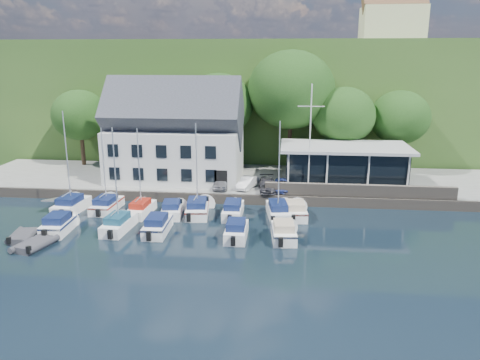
{
  "coord_description": "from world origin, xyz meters",
  "views": [
    {
      "loc": [
        5.0,
        -32.41,
        14.1
      ],
      "look_at": [
        0.78,
        9.0,
        2.99
      ],
      "focal_mm": 35.0,
      "sensor_mm": 36.0,
      "label": 1
    }
  ],
  "objects": [
    {
      "name": "tree_4",
      "position": [
        11.32,
        21.37,
        5.88
      ],
      "size": [
        7.14,
        7.14,
        9.76
      ],
      "primitive_type": null,
      "color": "#18340F",
      "rests_on": "quay"
    },
    {
      "name": "tree_5",
      "position": [
        17.77,
        22.6,
        5.66
      ],
      "size": [
        6.82,
        6.82,
        9.32
      ],
      "primitive_type": null,
      "color": "#18340F",
      "rests_on": "quay"
    },
    {
      "name": "boat_r1_7",
      "position": [
        5.88,
        7.77,
        0.75
      ],
      "size": [
        2.55,
        5.7,
        1.49
      ],
      "primitive_type": null,
      "rotation": [
        0.0,
        0.0,
        0.08
      ],
      "color": "white",
      "rests_on": "ground"
    },
    {
      "name": "boat_r1_1",
      "position": [
        -11.68,
        7.86,
        4.28
      ],
      "size": [
        2.31,
        6.1,
        8.56
      ],
      "primitive_type": null,
      "rotation": [
        0.0,
        0.0,
        -0.04
      ],
      "color": "white",
      "rests_on": "ground"
    },
    {
      "name": "car_dgrey",
      "position": [
        3.18,
        12.72,
        1.61
      ],
      "size": [
        2.09,
        4.32,
        1.21
      ],
      "primitive_type": "imported",
      "rotation": [
        0.0,
        0.0,
        0.1
      ],
      "color": "#302F34",
      "rests_on": "quay"
    },
    {
      "name": "dinghy_1",
      "position": [
        -13.79,
        -1.29,
        0.38
      ],
      "size": [
        2.72,
        3.66,
        0.76
      ],
      "primitive_type": null,
      "rotation": [
        0.0,
        0.0,
        -0.25
      ],
      "color": "#36373C",
      "rests_on": "ground"
    },
    {
      "name": "boat_r1_3",
      "position": [
        -5.22,
        7.04,
        0.71
      ],
      "size": [
        2.57,
        5.49,
        1.43
      ],
      "primitive_type": null,
      "rotation": [
        0.0,
        0.0,
        0.14
      ],
      "color": "white",
      "rests_on": "ground"
    },
    {
      "name": "quay",
      "position": [
        0.0,
        17.5,
        0.5
      ],
      "size": [
        60.0,
        13.0,
        1.0
      ],
      "primitive_type": "cube",
      "color": "gray",
      "rests_on": "ground"
    },
    {
      "name": "quay_face",
      "position": [
        0.0,
        11.0,
        0.5
      ],
      "size": [
        60.0,
        0.3,
        1.0
      ],
      "primitive_type": "cube",
      "color": "#60574D",
      "rests_on": "ground"
    },
    {
      "name": "boat_r2_2",
      "position": [
        -5.38,
        2.75,
        0.78
      ],
      "size": [
        2.07,
        5.97,
        1.55
      ],
      "primitive_type": null,
      "rotation": [
        0.0,
        0.0,
        0.03
      ],
      "color": "white",
      "rests_on": "ground"
    },
    {
      "name": "tree_1",
      "position": [
        -11.4,
        21.42,
        6.37
      ],
      "size": [
        7.85,
        7.85,
        10.73
      ],
      "primitive_type": null,
      "color": "#18340F",
      "rests_on": "quay"
    },
    {
      "name": "gangway",
      "position": [
        -16.5,
        9.0,
        0.0
      ],
      "size": [
        1.2,
        6.0,
        1.4
      ],
      "primitive_type": null,
      "color": "silver",
      "rests_on": "ground"
    },
    {
      "name": "flagpole",
      "position": [
        7.2,
        12.64,
        6.27
      ],
      "size": [
        2.53,
        0.2,
        10.55
      ],
      "primitive_type": null,
      "color": "silver",
      "rests_on": "quay"
    },
    {
      "name": "boat_r1_5",
      "position": [
        0.31,
        7.48,
        0.74
      ],
      "size": [
        1.87,
        6.24,
        1.48
      ],
      "primitive_type": null,
      "rotation": [
        0.0,
        0.0,
        0.01
      ],
      "color": "white",
      "rests_on": "ground"
    },
    {
      "name": "hillside",
      "position": [
        0.0,
        62.0,
        8.0
      ],
      "size": [
        160.0,
        75.0,
        16.0
      ],
      "primitive_type": "cube",
      "color": "#2E4F1D",
      "rests_on": "ground"
    },
    {
      "name": "car_blue",
      "position": [
        4.62,
        12.91,
        1.59
      ],
      "size": [
        1.8,
        3.62,
        1.19
      ],
      "primitive_type": "imported",
      "rotation": [
        0.0,
        0.0,
        -0.13
      ],
      "color": "navy",
      "rests_on": "quay"
    },
    {
      "name": "ground",
      "position": [
        0.0,
        0.0,
        0.0
      ],
      "size": [
        180.0,
        180.0,
        0.0
      ],
      "primitive_type": "plane",
      "color": "black",
      "rests_on": "ground"
    },
    {
      "name": "harbor_building",
      "position": [
        -7.0,
        16.5,
        5.35
      ],
      "size": [
        14.4,
        8.2,
        8.7
      ],
      "primitive_type": null,
      "color": "silver",
      "rests_on": "quay"
    },
    {
      "name": "boat_r1_2",
      "position": [
        -8.1,
        7.1,
        4.18
      ],
      "size": [
        2.08,
        5.98,
        8.36
      ],
      "primitive_type": null,
      "rotation": [
        0.0,
        0.0,
        -0.06
      ],
      "color": "white",
      "rests_on": "ground"
    },
    {
      "name": "club_pavilion",
      "position": [
        11.0,
        16.0,
        3.05
      ],
      "size": [
        13.2,
        7.2,
        4.1
      ],
      "primitive_type": null,
      "color": "black",
      "rests_on": "quay"
    },
    {
      "name": "car_white",
      "position": [
        1.09,
        13.27,
        1.58
      ],
      "size": [
        2.23,
        3.74,
        1.17
      ],
      "primitive_type": "imported",
      "rotation": [
        0.0,
        0.0,
        -0.3
      ],
      "color": "silver",
      "rests_on": "quay"
    },
    {
      "name": "tree_3",
      "position": [
        5.33,
        22.69,
        7.9
      ],
      "size": [
        10.1,
        10.1,
        13.8
      ],
      "primitive_type": null,
      "color": "#18340F",
      "rests_on": "quay"
    },
    {
      "name": "boat_r2_0",
      "position": [
        -13.53,
        2.18,
        0.79
      ],
      "size": [
        2.33,
        5.79,
        1.57
      ],
      "primitive_type": null,
      "rotation": [
        0.0,
        0.0,
        0.06
      ],
      "color": "white",
      "rests_on": "ground"
    },
    {
      "name": "car_silver",
      "position": [
        -1.49,
        13.09,
        1.64
      ],
      "size": [
        1.64,
        3.78,
        1.27
      ],
      "primitive_type": "imported",
      "rotation": [
        0.0,
        0.0,
        -0.04
      ],
      "color": "#A0A0A4",
      "rests_on": "quay"
    },
    {
      "name": "dinghy_0",
      "position": [
        -15.66,
        0.25,
        0.36
      ],
      "size": [
        2.35,
        3.34,
        0.71
      ],
      "primitive_type": null,
      "rotation": [
        0.0,
        0.0,
        0.18
      ],
      "color": "#36373C",
      "rests_on": "ground"
    },
    {
      "name": "boat_r2_1",
      "position": [
        -8.71,
        2.89,
        4.55
      ],
      "size": [
        2.23,
        6.22,
        9.11
      ],
      "primitive_type": null,
      "rotation": [
        0.0,
        0.0,
        -0.06
      ],
      "color": "white",
      "rests_on": "ground"
    },
    {
      "name": "boat_r1_0",
      "position": [
        -14.83,
        7.24,
        4.77
      ],
      "size": [
        2.55,
        6.41,
        9.54
      ],
      "primitive_type": null,
      "rotation": [
        0.0,
        0.0,
        -0.07
      ],
      "color": "white",
      "rests_on": "ground"
    },
    {
      "name": "field_patch",
      "position": [
        8.0,
        70.0,
        16.15
      ],
      "size": [
        50.0,
        30.0,
        0.3
      ],
      "primitive_type": "cube",
      "color": "#525F2F",
      "rests_on": "hillside"
    },
    {
      "name": "boat_r1_6",
      "position": [
        4.37,
        7.63,
        4.56
      ],
      "size": [
        2.91,
        6.83,
        9.12
      ],
      "primitive_type": null,
      "rotation": [
        0.0,
        0.0,
        0.15
      ],
      "color": "white",
      "rests_on": "ground"
    },
    {
      "name": "farmhouse",
      "position": [
        22.0,
        52.0,
        20.1
      ],
      "size": [
        10.4,
        7.0,
        8.2
      ],
      "primitive_type": null,
      "color": "beige",
      "rests_on": "hillside"
    },
    {
      "name": "tree_0",
      "position": [
        -19.99,
        21.87,
        5.59
      ],
      "size": [
        6.72,
        6.72,
        9.18
      ],
      "primitive_type": null,
      "color": "#18340F",
      "rests_on": "quay"
    },
    {
      "name": "boat_r2_3",
      "position": [
        1.18,
        2.28,
        0.76
      ],
      "size": [
        1.86,
        5.48,
        1.52
      ],
      "primitive_type": null,
      "rotation": [
        0.0,
        0.0,
        0.01
      ],
      "color": "white",
      "rests_on": "ground"
    },
    {
      "name": "boat_r2_4",
      "position": [
        4.93,
        2.35,
        0.77
      ],
      "size": [
        2.49,
        5.51,
        1.54
      ],
      "primitive_type": null,
      "rotation": [
        0.0,
        0.0,
        0.1
      ],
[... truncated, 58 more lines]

